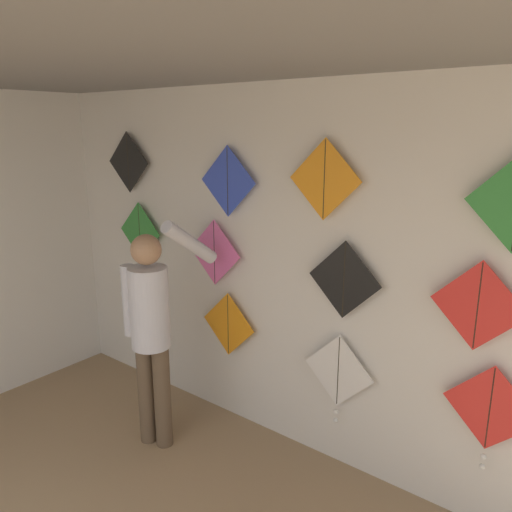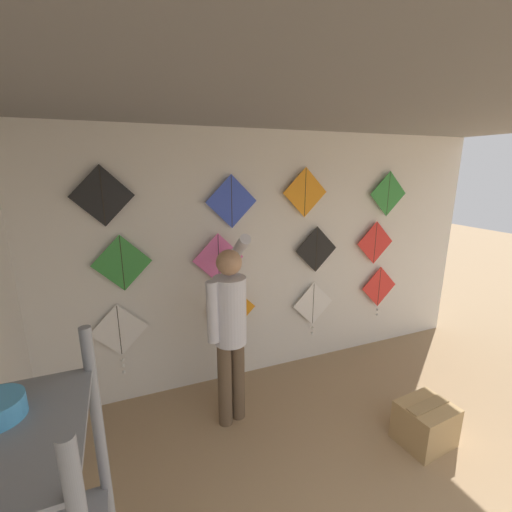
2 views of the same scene
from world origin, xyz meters
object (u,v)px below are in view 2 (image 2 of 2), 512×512
object	(u,v)px
kite_6	(316,249)
kite_8	(102,196)
kite_3	(379,288)
kite_5	(219,259)
kite_10	(305,192)
shopkeeper	(230,322)
kite_9	(232,202)
kite_7	(375,243)
kite_0	(120,334)
kite_2	(313,306)
kite_4	(122,263)
cardboard_box	(425,424)
kite_11	(388,194)
kite_1	(232,310)

from	to	relation	value
kite_6	kite_8	size ratio (longest dim) A/B	1.00
kite_3	kite_5	distance (m)	2.29
kite_3	kite_10	distance (m)	1.76
shopkeeper	kite_9	size ratio (longest dim) A/B	3.32
kite_7	kite_9	xyz separation A→B (m)	(-1.91, 0.00, 0.59)
kite_5	kite_0	bearing A→B (deg)	-179.95
kite_2	kite_4	size ratio (longest dim) A/B	1.25
kite_6	kite_9	bearing A→B (deg)	180.00
kite_3	kite_8	world-z (taller)	kite_8
kite_4	kite_8	world-z (taller)	kite_8
kite_5	kite_3	bearing A→B (deg)	-0.02
cardboard_box	kite_11	distance (m)	2.58
shopkeeper	kite_3	world-z (taller)	shopkeeper
shopkeeper	kite_9	xyz separation A→B (m)	(0.24, 0.63, 1.03)
kite_3	kite_4	distance (m)	3.23
cardboard_box	kite_8	distance (m)	3.54
kite_6	kite_10	world-z (taller)	kite_10
kite_6	kite_10	bearing A→B (deg)	180.00
shopkeeper	kite_3	distance (m)	2.38
shopkeeper	kite_0	size ratio (longest dim) A/B	2.41
kite_4	kite_5	world-z (taller)	kite_4
cardboard_box	kite_10	xyz separation A→B (m)	(-0.41, 1.56, 1.95)
kite_10	kite_7	bearing A→B (deg)	0.00
kite_3	kite_6	bearing A→B (deg)	179.96
kite_8	kite_10	size ratio (longest dim) A/B	1.00
kite_4	kite_10	bearing A→B (deg)	0.00
kite_1	kite_7	distance (m)	2.02
kite_0	kite_2	distance (m)	2.23
kite_2	kite_5	bearing A→B (deg)	179.97
kite_4	kite_8	distance (m)	0.65
kite_4	kite_9	world-z (taller)	kite_9
shopkeeper	cardboard_box	distance (m)	1.97
kite_7	kite_11	xyz separation A→B (m)	(0.14, 0.00, 0.61)
kite_4	kite_11	size ratio (longest dim) A/B	1.00
kite_2	kite_3	bearing A→B (deg)	0.00
kite_7	kite_1	bearing A→B (deg)	180.00
cardboard_box	kite_4	bearing A→B (deg)	146.75
kite_5	kite_9	world-z (taller)	kite_9
kite_11	kite_9	bearing A→B (deg)	180.00
kite_1	kite_3	size ratio (longest dim) A/B	0.80
shopkeeper	kite_10	distance (m)	1.68
kite_3	kite_6	world-z (taller)	kite_6
kite_0	kite_3	world-z (taller)	kite_3
kite_2	kite_7	bearing A→B (deg)	0.04
shopkeeper	kite_1	xyz separation A→B (m)	(0.22, 0.63, -0.16)
shopkeeper	kite_1	bearing A→B (deg)	54.50
cardboard_box	kite_0	distance (m)	2.99
kite_2	kite_10	world-z (taller)	kite_10
kite_1	kite_8	xyz separation A→B (m)	(-1.20, 0.00, 1.29)
kite_2	kite_4	xyz separation A→B (m)	(-2.14, 0.00, 0.77)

